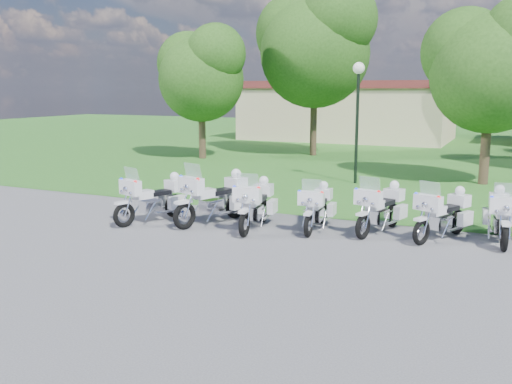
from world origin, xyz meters
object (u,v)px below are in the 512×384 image
at_px(motorcycle_5, 444,214).
at_px(motorcycle_6, 501,215).
at_px(motorcycle_3, 317,207).
at_px(motorcycle_4, 381,208).
at_px(lamp_post, 358,94).
at_px(motorcycle_0, 154,198).
at_px(motorcycle_1, 215,197).
at_px(motorcycle_2, 256,204).

relative_size(motorcycle_5, motorcycle_6, 0.91).
distance_m(motorcycle_3, motorcycle_5, 3.12).
height_order(motorcycle_4, lamp_post, lamp_post).
height_order(motorcycle_3, motorcycle_4, motorcycle_4).
relative_size(motorcycle_0, lamp_post, 0.50).
height_order(motorcycle_1, lamp_post, lamp_post).
bearing_deg(motorcycle_0, motorcycle_5, -150.98).
bearing_deg(lamp_post, motorcycle_3, -82.15).
distance_m(motorcycle_1, motorcycle_6, 7.24).
bearing_deg(motorcycle_0, motorcycle_6, -150.39).
distance_m(motorcycle_2, lamp_post, 8.57).
bearing_deg(motorcycle_0, lamp_post, -93.20).
xyz_separation_m(motorcycle_0, motorcycle_6, (8.74, 1.78, -0.02)).
relative_size(motorcycle_6, lamp_post, 0.50).
height_order(motorcycle_0, lamp_post, lamp_post).
xyz_separation_m(motorcycle_4, motorcycle_5, (1.52, -0.01, -0.01)).
bearing_deg(motorcycle_1, motorcycle_0, 38.26).
distance_m(motorcycle_1, motorcycle_5, 5.92).
bearing_deg(motorcycle_5, lamp_post, -35.68).
distance_m(motorcycle_2, motorcycle_5, 4.69).
bearing_deg(motorcycle_6, motorcycle_2, 5.31).
height_order(motorcycle_3, motorcycle_5, motorcycle_5).
relative_size(motorcycle_0, motorcycle_5, 1.10).
relative_size(motorcycle_2, motorcycle_3, 1.09).
relative_size(motorcycle_0, motorcycle_2, 0.98).
distance_m(motorcycle_3, motorcycle_6, 4.43).
height_order(motorcycle_3, motorcycle_6, motorcycle_6).
bearing_deg(motorcycle_6, motorcycle_1, 2.44).
xyz_separation_m(motorcycle_6, lamp_post, (-5.40, 6.78, 2.78)).
relative_size(motorcycle_2, motorcycle_5, 1.12).
relative_size(motorcycle_1, motorcycle_5, 1.18).
xyz_separation_m(motorcycle_3, motorcycle_4, (1.57, 0.40, 0.04)).
bearing_deg(lamp_post, motorcycle_0, -111.30).
xyz_separation_m(motorcycle_1, motorcycle_2, (1.27, -0.09, -0.06)).
relative_size(motorcycle_2, motorcycle_4, 1.05).
xyz_separation_m(motorcycle_1, lamp_post, (1.73, 8.01, 2.71)).
distance_m(motorcycle_0, motorcycle_6, 8.92).
distance_m(motorcycle_5, lamp_post, 8.70).
height_order(motorcycle_1, motorcycle_4, motorcycle_1).
relative_size(motorcycle_1, motorcycle_2, 1.06).
relative_size(motorcycle_3, motorcycle_5, 1.02).
relative_size(motorcycle_4, motorcycle_6, 0.97).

